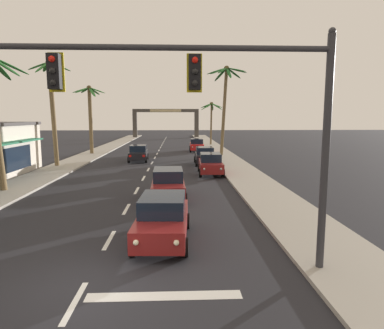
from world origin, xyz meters
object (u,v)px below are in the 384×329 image
at_px(sedan_parked_mid_kerb, 205,156).
at_px(sedan_parked_far_kerb, 211,164).
at_px(sedan_parked_nearest_kerb, 197,145).
at_px(palm_left_farthest, 90,110).
at_px(sedan_third_in_queue, 168,184).
at_px(sedan_oncoming_far, 138,153).
at_px(palm_right_third, 225,92).
at_px(town_gateway_arch, 166,119).
at_px(sedan_lead_at_stop_bar, 163,218).
at_px(traffic_signal_mast, 196,97).
at_px(palm_left_third, 52,98).
at_px(palm_right_farthest, 211,111).

xyz_separation_m(sedan_parked_mid_kerb, sedan_parked_far_kerb, (0.01, -5.71, 0.00)).
height_order(sedan_parked_nearest_kerb, sedan_parked_far_kerb, same).
relative_size(sedan_parked_mid_kerb, palm_left_farthest, 0.54).
xyz_separation_m(sedan_third_in_queue, palm_left_farthest, (-10.03, 23.27, 4.56)).
distance_m(sedan_parked_nearest_kerb, sedan_parked_mid_kerb, 12.62).
bearing_deg(sedan_oncoming_far, sedan_third_in_queue, -77.93).
xyz_separation_m(sedan_parked_nearest_kerb, palm_right_third, (2.95, -5.78, 6.58)).
height_order(sedan_oncoming_far, sedan_parked_nearest_kerb, same).
height_order(palm_right_third, town_gateway_arch, palm_right_third).
bearing_deg(sedan_lead_at_stop_bar, sedan_oncoming_far, 98.66).
bearing_deg(sedan_oncoming_far, sedan_parked_far_kerb, -51.48).
bearing_deg(sedan_lead_at_stop_bar, sedan_parked_far_kerb, 77.71).
xyz_separation_m(traffic_signal_mast, sedan_parked_far_kerb, (2.10, 17.38, -4.25)).
height_order(sedan_third_in_queue, palm_left_third, palm_left_third).
relative_size(sedan_lead_at_stop_bar, town_gateway_arch, 0.31).
bearing_deg(palm_right_farthest, palm_left_farthest, -141.06).
distance_m(sedan_third_in_queue, sedan_parked_far_kerb, 8.71).
bearing_deg(sedan_parked_nearest_kerb, palm_right_third, -63.01).
relative_size(palm_left_farthest, palm_right_third, 0.80).
bearing_deg(palm_right_farthest, sedan_third_in_queue, -99.43).
height_order(sedan_lead_at_stop_bar, sedan_parked_far_kerb, same).
bearing_deg(palm_left_third, sedan_lead_at_stop_bar, -60.97).
bearing_deg(sedan_lead_at_stop_bar, palm_left_farthest, 108.55).
xyz_separation_m(sedan_third_in_queue, sedan_parked_nearest_kerb, (3.10, 26.44, 0.00)).
distance_m(palm_left_farthest, palm_right_farthest, 20.63).
height_order(sedan_oncoming_far, palm_right_farthest, palm_right_farthest).
xyz_separation_m(sedan_oncoming_far, town_gateway_arch, (1.50, 40.54, 3.25)).
distance_m(sedan_lead_at_stop_bar, palm_left_third, 22.65).
distance_m(sedan_parked_mid_kerb, palm_right_farthest, 23.05).
relative_size(sedan_third_in_queue, palm_right_third, 0.43).
xyz_separation_m(traffic_signal_mast, palm_right_farthest, (4.95, 45.50, 0.36)).
height_order(sedan_lead_at_stop_bar, palm_right_farthest, palm_right_farthest).
bearing_deg(palm_right_third, town_gateway_arch, 102.50).
distance_m(traffic_signal_mast, sedan_third_in_queue, 10.25).
bearing_deg(sedan_parked_far_kerb, sedan_oncoming_far, 128.52).
height_order(palm_right_third, palm_right_farthest, palm_right_third).
bearing_deg(sedan_parked_mid_kerb, town_gateway_arch, 96.84).
bearing_deg(palm_right_farthest, sedan_parked_nearest_kerb, -106.61).
distance_m(sedan_oncoming_far, sedan_parked_mid_kerb, 7.22).
bearing_deg(palm_left_third, palm_right_third, 25.43).
xyz_separation_m(sedan_lead_at_stop_bar, sedan_parked_mid_kerb, (3.18, 20.36, 0.00)).
xyz_separation_m(sedan_oncoming_far, palm_right_third, (9.58, 4.13, 6.58)).
xyz_separation_m(sedan_lead_at_stop_bar, palm_right_farthest, (6.04, 42.76, 4.61)).
bearing_deg(palm_left_farthest, traffic_signal_mast, -71.18).
height_order(sedan_parked_nearest_kerb, palm_right_farthest, palm_right_farthest).
bearing_deg(palm_right_farthest, town_gateway_arch, 111.11).
xyz_separation_m(palm_left_third, palm_right_third, (16.74, 7.96, 1.17)).
bearing_deg(sedan_parked_nearest_kerb, sedan_oncoming_far, -123.81).
bearing_deg(sedan_parked_nearest_kerb, traffic_signal_mast, -93.26).
height_order(sedan_parked_mid_kerb, palm_right_third, palm_right_third).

